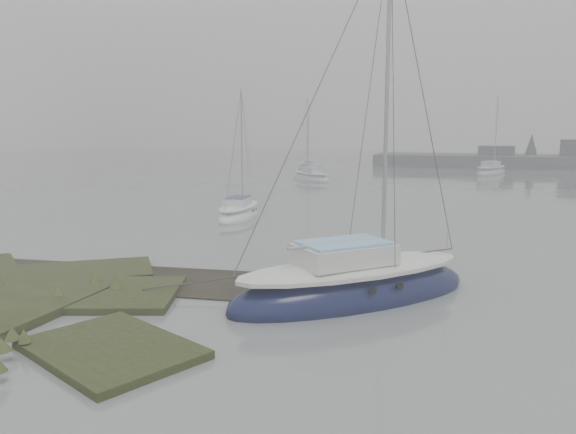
# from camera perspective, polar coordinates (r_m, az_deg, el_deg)

# --- Properties ---
(ground) EXTENTS (160.00, 160.00, 0.00)m
(ground) POSITION_cam_1_polar(r_m,az_deg,el_deg) (40.51, 7.64, 2.52)
(ground) COLOR slate
(ground) RESTS_ON ground
(sailboat_main) EXTENTS (6.78, 6.78, 10.19)m
(sailboat_main) POSITION_cam_1_polar(r_m,az_deg,el_deg) (15.07, 6.60, -7.11)
(sailboat_main) COLOR black
(sailboat_main) RESTS_ON ground
(sailboat_white) EXTENTS (2.17, 5.09, 6.97)m
(sailboat_white) POSITION_cam_1_polar(r_m,az_deg,el_deg) (28.73, -4.99, 0.39)
(sailboat_white) COLOR white
(sailboat_white) RESTS_ON ground
(sailboat_far_a) EXTENTS (5.12, 5.22, 7.76)m
(sailboat_far_a) POSITION_cam_1_polar(r_m,az_deg,el_deg) (49.43, 2.36, 4.02)
(sailboat_far_a) COLOR silver
(sailboat_far_a) RESTS_ON ground
(sailboat_far_b) EXTENTS (3.99, 6.24, 8.38)m
(sailboat_far_b) POSITION_cam_1_polar(r_m,az_deg,el_deg) (59.96, 19.94, 4.38)
(sailboat_far_b) COLOR #B4B9BD
(sailboat_far_b) RESTS_ON ground
(sailboat_far_c) EXTENTS (4.61, 4.41, 6.78)m
(sailboat_far_c) POSITION_cam_1_polar(r_m,az_deg,el_deg) (62.60, 2.36, 5.03)
(sailboat_far_c) COLOR #A2A6AB
(sailboat_far_c) RESTS_ON ground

